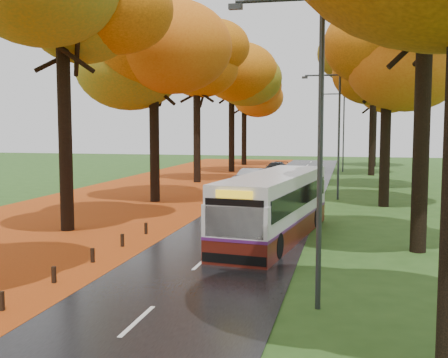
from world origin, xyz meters
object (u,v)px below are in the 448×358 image
(car_white, at_px, (240,184))
(car_silver, at_px, (251,178))
(bus, at_px, (274,205))
(streetlamp_near, at_px, (310,127))
(car_dark, at_px, (275,168))
(streetlamp_mid, at_px, (335,126))
(streetlamp_far, at_px, (341,126))

(car_white, relative_size, car_silver, 0.93)
(bus, bearing_deg, car_white, 114.28)
(streetlamp_near, relative_size, car_dark, 2.03)
(streetlamp_mid, bearing_deg, bus, -98.68)
(streetlamp_mid, xyz_separation_m, car_dark, (-6.07, 17.28, -4.10))
(streetlamp_mid, distance_m, bus, 13.92)
(streetlamp_near, bearing_deg, car_dark, 98.79)
(car_silver, bearing_deg, bus, -64.67)
(bus, relative_size, car_white, 2.56)
(bus, height_order, car_white, bus)
(car_silver, bearing_deg, car_dark, 101.23)
(bus, distance_m, car_dark, 30.93)
(car_silver, xyz_separation_m, car_dark, (0.22, 12.32, -0.15))
(streetlamp_mid, relative_size, car_dark, 2.03)
(streetlamp_far, height_order, bus, streetlamp_far)
(streetlamp_mid, height_order, car_white, streetlamp_mid)
(streetlamp_far, distance_m, car_white, 22.39)
(bus, xyz_separation_m, car_silver, (-4.25, 18.33, -0.69))
(bus, bearing_deg, car_silver, 110.74)
(car_white, relative_size, car_dark, 1.04)
(streetlamp_mid, relative_size, car_silver, 1.82)
(streetlamp_near, height_order, bus, streetlamp_near)
(car_white, height_order, car_dark, car_white)
(streetlamp_mid, height_order, streetlamp_far, same)
(car_white, distance_m, car_silver, 4.07)
(car_dark, bearing_deg, streetlamp_near, -69.81)
(streetlamp_far, relative_size, bus, 0.76)
(car_dark, bearing_deg, streetlamp_mid, -59.24)
(car_white, height_order, car_silver, car_silver)
(car_white, bearing_deg, streetlamp_near, -71.76)
(streetlamp_near, distance_m, bus, 9.44)
(streetlamp_far, bearing_deg, car_white, -106.60)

